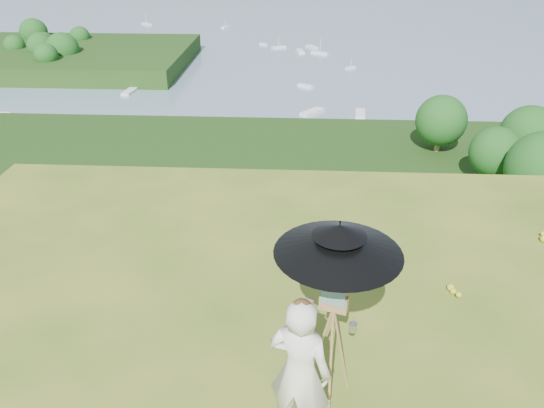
# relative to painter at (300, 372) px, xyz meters

# --- Properties ---
(forest_slope) EXTENTS (140.00, 56.00, 22.00)m
(forest_slope) POSITION_rel_painter_xyz_m (0.70, 34.61, -29.87)
(forest_slope) COLOR #17340E
(forest_slope) RESTS_ON bay_water
(shoreline_tier) EXTENTS (170.00, 28.00, 8.00)m
(shoreline_tier) POSITION_rel_painter_xyz_m (0.70, 74.61, -36.87)
(shoreline_tier) COLOR #6D6757
(shoreline_tier) RESTS_ON bay_water
(bay_water) EXTENTS (700.00, 700.00, 0.00)m
(bay_water) POSITION_rel_painter_xyz_m (0.70, 239.61, -34.87)
(bay_water) COLOR #748CA6
(bay_water) RESTS_ON ground
(peninsula) EXTENTS (90.00, 60.00, 12.00)m
(peninsula) POSITION_rel_painter_xyz_m (-74.30, 154.61, -29.87)
(peninsula) COLOR #17340E
(peninsula) RESTS_ON bay_water
(slope_trees) EXTENTS (110.00, 50.00, 6.00)m
(slope_trees) POSITION_rel_painter_xyz_m (0.70, 34.61, -15.87)
(slope_trees) COLOR #19541A
(slope_trees) RESTS_ON forest_slope
(harbor_town) EXTENTS (110.00, 22.00, 5.00)m
(harbor_town) POSITION_rel_painter_xyz_m (0.70, 74.61, -30.37)
(harbor_town) COLOR beige
(harbor_town) RESTS_ON shoreline_tier
(moored_boats) EXTENTS (140.00, 140.00, 0.70)m
(moored_boats) POSITION_rel_painter_xyz_m (-11.80, 160.61, -34.52)
(moored_boats) COLOR white
(moored_boats) RESTS_ON bay_water
(painter) EXTENTS (0.73, 0.60, 1.73)m
(painter) POSITION_rel_painter_xyz_m (0.00, 0.00, 0.00)
(painter) COLOR white
(painter) RESTS_ON ground
(field_easel) EXTENTS (0.73, 0.73, 1.52)m
(field_easel) POSITION_rel_painter_xyz_m (0.33, 0.52, -0.11)
(field_easel) COLOR #A96E47
(field_easel) RESTS_ON ground
(sun_umbrella) EXTENTS (1.55, 1.55, 1.00)m
(sun_umbrella) POSITION_rel_painter_xyz_m (0.34, 0.54, 0.88)
(sun_umbrella) COLOR black
(sun_umbrella) RESTS_ON field_easel
(painter_cap) EXTENTS (0.28, 0.30, 0.10)m
(painter_cap) POSITION_rel_painter_xyz_m (0.00, 0.00, 0.82)
(painter_cap) COLOR #C56C7D
(painter_cap) RESTS_ON painter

